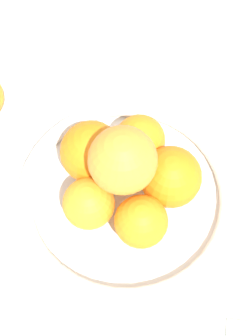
# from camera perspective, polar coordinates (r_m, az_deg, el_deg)

# --- Properties ---
(ground_plane) EXTENTS (4.00, 4.00, 0.00)m
(ground_plane) POSITION_cam_1_polar(r_m,az_deg,el_deg) (0.78, 0.00, -3.66)
(ground_plane) COLOR silver
(fruit_bowl) EXTENTS (0.30, 0.30, 0.04)m
(fruit_bowl) POSITION_cam_1_polar(r_m,az_deg,el_deg) (0.76, 0.00, -3.04)
(fruit_bowl) COLOR silver
(fruit_bowl) RESTS_ON ground_plane
(orange_pile) EXTENTS (0.18, 0.18, 0.14)m
(orange_pile) POSITION_cam_1_polar(r_m,az_deg,el_deg) (0.69, -0.05, -0.20)
(orange_pile) COLOR orange
(orange_pile) RESTS_ON fruit_bowl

